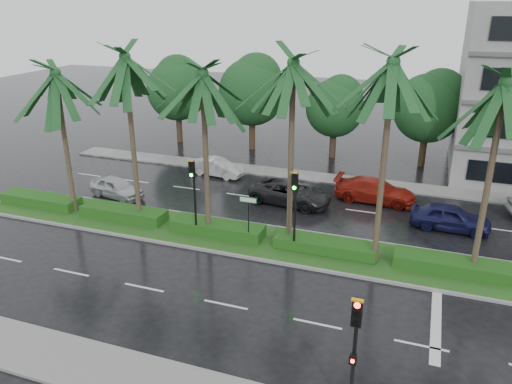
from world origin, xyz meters
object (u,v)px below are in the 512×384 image
(car_darkgrey, at_px, (291,193))
(signal_near, at_px, (354,353))
(street_sign, at_px, (248,208))
(car_red, at_px, (375,190))
(car_blue, at_px, (450,217))
(car_white, at_px, (217,167))
(signal_median_left, at_px, (193,187))
(car_silver, at_px, (117,187))

(car_darkgrey, bearing_deg, signal_near, -150.45)
(street_sign, relative_size, car_red, 0.51)
(signal_near, height_order, car_blue, signal_near)
(signal_near, xyz_separation_m, car_red, (-1.50, 18.32, -1.76))
(car_darkgrey, height_order, car_blue, car_blue)
(signal_near, bearing_deg, car_white, 123.75)
(signal_median_left, distance_m, car_white, 10.49)
(signal_near, xyz_separation_m, car_blue, (3.00, 15.51, -1.76))
(signal_near, xyz_separation_m, car_white, (-13.00, 19.46, -1.86))
(car_silver, bearing_deg, car_blue, -70.44)
(car_darkgrey, xyz_separation_m, car_blue, (9.50, -0.66, 0.02))
(car_silver, distance_m, car_white, 7.55)
(car_blue, bearing_deg, signal_near, 171.28)
(car_silver, distance_m, car_darkgrey, 11.34)
(signal_near, distance_m, car_darkgrey, 17.51)
(street_sign, distance_m, car_blue, 11.56)
(car_white, relative_size, car_red, 0.76)
(signal_median_left, height_order, car_silver, signal_median_left)
(car_silver, height_order, car_darkgrey, car_darkgrey)
(car_silver, height_order, car_white, car_silver)
(signal_median_left, bearing_deg, car_silver, 153.73)
(signal_near, relative_size, street_sign, 1.68)
(signal_median_left, height_order, car_white, signal_median_left)
(car_silver, xyz_separation_m, car_white, (4.50, 6.07, -0.02))
(car_blue, bearing_deg, car_darkgrey, 88.25)
(signal_median_left, bearing_deg, street_sign, 3.47)
(signal_median_left, distance_m, car_red, 12.32)
(signal_near, relative_size, car_blue, 1.00)
(signal_near, distance_m, car_silver, 22.11)
(car_red, xyz_separation_m, car_blue, (4.50, -2.82, -0.00))
(signal_median_left, relative_size, street_sign, 1.68)
(car_silver, bearing_deg, car_red, -59.21)
(signal_median_left, relative_size, car_white, 1.12)
(car_white, distance_m, car_darkgrey, 7.29)
(car_white, relative_size, car_darkgrey, 0.75)
(car_white, bearing_deg, car_red, -88.15)
(car_red, bearing_deg, signal_median_left, 138.50)
(street_sign, relative_size, car_blue, 0.60)
(car_red, bearing_deg, car_darkgrey, 116.38)
(signal_near, height_order, car_red, signal_near)
(car_blue, bearing_deg, street_sign, 121.63)
(signal_near, distance_m, car_white, 23.47)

